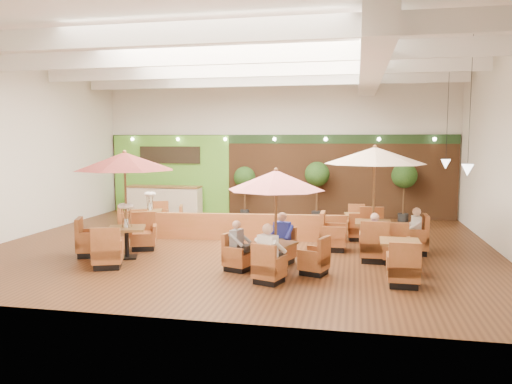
% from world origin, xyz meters
% --- Properties ---
extents(room, '(14.04, 14.00, 5.52)m').
position_xyz_m(room, '(0.25, 1.22, 3.63)').
color(room, '#381E0F').
rests_on(room, ground).
extents(service_counter, '(3.00, 0.75, 1.18)m').
position_xyz_m(service_counter, '(-4.40, 5.10, 0.58)').
color(service_counter, beige).
rests_on(service_counter, ground).
extents(booth_divider, '(5.76, 0.72, 0.80)m').
position_xyz_m(booth_divider, '(0.05, 0.79, 0.40)').
color(booth_divider, brown).
rests_on(booth_divider, ground).
extents(table_0, '(2.72, 2.88, 2.77)m').
position_xyz_m(table_0, '(-2.63, -2.09, 1.97)').
color(table_0, brown).
rests_on(table_0, ground).
extents(table_1, '(2.48, 2.48, 2.40)m').
position_xyz_m(table_1, '(1.40, -2.71, 1.65)').
color(table_1, brown).
rests_on(table_1, ground).
extents(table_2, '(2.82, 2.82, 2.89)m').
position_xyz_m(table_2, '(3.65, -0.17, 1.95)').
color(table_2, brown).
rests_on(table_2, ground).
extents(table_3, '(2.37, 2.37, 1.45)m').
position_xyz_m(table_3, '(-3.60, 1.85, 0.41)').
color(table_3, brown).
rests_on(table_3, ground).
extents(table_4, '(0.88, 2.59, 0.97)m').
position_xyz_m(table_4, '(4.17, -2.30, 0.37)').
color(table_4, brown).
rests_on(table_4, ground).
extents(table_5, '(0.84, 2.32, 0.85)m').
position_xyz_m(table_5, '(3.24, 2.26, 0.33)').
color(table_5, brown).
rests_on(table_5, ground).
extents(topiary_0, '(0.85, 0.85, 1.98)m').
position_xyz_m(topiary_0, '(-1.12, 5.30, 1.48)').
color(topiary_0, black).
rests_on(topiary_0, ground).
extents(topiary_1, '(0.94, 0.94, 2.19)m').
position_xyz_m(topiary_1, '(1.72, 5.30, 1.63)').
color(topiary_1, black).
rests_on(topiary_1, ground).
extents(topiary_2, '(0.94, 0.94, 2.19)m').
position_xyz_m(topiary_2, '(4.93, 5.30, 1.63)').
color(topiary_2, black).
rests_on(topiary_2, ground).
extents(diner_0, '(0.46, 0.44, 0.83)m').
position_xyz_m(diner_0, '(1.40, -3.59, 0.77)').
color(diner_0, white).
rests_on(diner_0, ground).
extents(diner_1, '(0.43, 0.38, 0.80)m').
position_xyz_m(diner_1, '(1.40, -1.84, 0.76)').
color(diner_1, '#2631A5').
rests_on(diner_1, ground).
extents(diner_2, '(0.35, 0.39, 0.71)m').
position_xyz_m(diner_2, '(0.52, -2.71, 0.73)').
color(diner_2, gray).
rests_on(diner_2, ground).
extents(diner_3, '(0.38, 0.30, 0.77)m').
position_xyz_m(diner_3, '(3.65, -1.23, 0.75)').
color(diner_3, '#2631A5').
rests_on(diner_3, ground).
extents(diner_4, '(0.31, 0.39, 0.79)m').
position_xyz_m(diner_4, '(4.71, -0.17, 0.75)').
color(diner_4, white).
rests_on(diner_4, ground).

